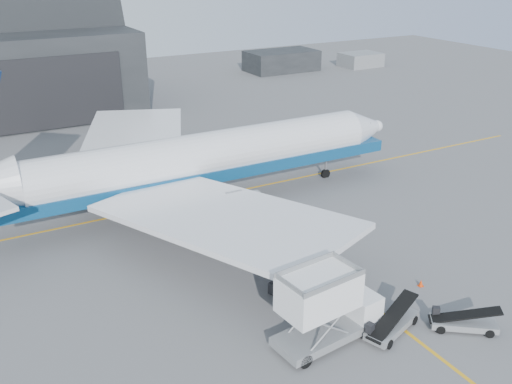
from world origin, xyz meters
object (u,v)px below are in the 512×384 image
airliner (189,162)px  belt_loader_a (391,324)px  catering_truck (326,308)px  pushback_tug (297,280)px  belt_loader_b (463,322)px

airliner → belt_loader_a: airliner is taller
airliner → catering_truck: airliner is taller
pushback_tug → belt_loader_b: size_ratio=1.04×
airliner → catering_truck: (-0.75, -22.80, -2.02)m
pushback_tug → belt_loader_b: bearing=-73.9°
catering_truck → belt_loader_a: bearing=-22.7°
airliner → catering_truck: 22.90m
airliner → catering_truck: size_ratio=6.24×
catering_truck → belt_loader_a: (4.27, -1.26, -1.90)m
pushback_tug → belt_loader_b: (6.64, -9.11, -0.14)m
belt_loader_a → pushback_tug: bearing=89.4°
belt_loader_a → catering_truck: bearing=143.8°
pushback_tug → belt_loader_a: bearing=-90.8°
airliner → belt_loader_b: airliner is taller
belt_loader_b → pushback_tug: bearing=162.6°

